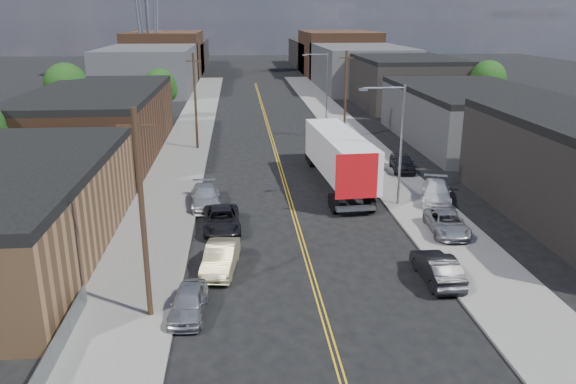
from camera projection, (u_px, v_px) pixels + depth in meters
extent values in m
plane|color=black|center=(267.00, 122.00, 74.83)|extent=(260.00, 260.00, 0.00)
cube|color=gold|center=(274.00, 148.00, 60.59)|extent=(0.32, 120.00, 0.01)
cube|color=slate|center=(185.00, 149.00, 59.75)|extent=(5.00, 140.00, 0.15)
cube|color=slate|center=(361.00, 145.00, 61.37)|extent=(5.00, 140.00, 0.15)
cube|color=#492D1D|center=(99.00, 125.00, 57.20)|extent=(12.00, 26.00, 6.00)
cube|color=black|center=(95.00, 92.00, 56.20)|extent=(12.00, 26.00, 0.60)
cube|color=navy|center=(528.00, 175.00, 37.06)|extent=(0.30, 20.00, 0.80)
cube|color=#39393B|center=(470.00, 118.00, 62.58)|extent=(14.00, 24.00, 5.50)
cube|color=black|center=(473.00, 90.00, 61.66)|extent=(14.00, 24.00, 0.60)
cube|color=black|center=(404.00, 84.00, 87.04)|extent=(14.00, 22.00, 7.00)
cube|color=black|center=(405.00, 58.00, 85.89)|extent=(14.00, 22.00, 0.60)
cube|color=#39393B|center=(150.00, 69.00, 105.15)|extent=(16.00, 30.00, 8.00)
cube|color=#39393B|center=(360.00, 67.00, 108.56)|extent=(16.00, 30.00, 8.00)
cube|color=#492D1D|center=(166.00, 54.00, 128.58)|extent=(16.00, 26.00, 10.00)
cube|color=#492D1D|center=(338.00, 53.00, 131.99)|extent=(16.00, 26.00, 10.00)
cube|color=black|center=(175.00, 55.00, 148.02)|extent=(16.00, 40.00, 7.00)
cube|color=black|center=(325.00, 54.00, 151.43)|extent=(16.00, 40.00, 7.00)
cylinder|color=gray|center=(147.00, 8.00, 115.89)|extent=(0.80, 0.80, 30.00)
cylinder|color=gray|center=(137.00, 8.00, 114.07)|extent=(1.94, 1.94, 29.98)
cylinder|color=gray|center=(154.00, 8.00, 114.37)|extent=(1.94, 1.94, 29.98)
cylinder|color=gray|center=(140.00, 8.00, 117.42)|extent=(1.94, 1.94, 29.98)
cylinder|color=gray|center=(157.00, 8.00, 117.72)|extent=(1.94, 1.94, 29.98)
cylinder|color=gray|center=(401.00, 147.00, 40.92)|extent=(0.18, 0.18, 9.00)
cylinder|color=gray|center=(384.00, 88.00, 39.49)|extent=(3.00, 0.12, 0.12)
cube|color=gray|center=(363.00, 89.00, 39.40)|extent=(0.60, 0.25, 0.18)
cylinder|color=gray|center=(327.00, 88.00, 74.15)|extent=(0.18, 0.18, 9.00)
cylinder|color=gray|center=(316.00, 54.00, 72.72)|extent=(3.00, 0.12, 0.12)
cube|color=gray|center=(305.00, 55.00, 72.63)|extent=(0.60, 0.25, 0.18)
cylinder|color=black|center=(143.00, 218.00, 25.15)|extent=(0.26, 0.26, 10.00)
cube|color=black|center=(135.00, 126.00, 23.88)|extent=(1.60, 0.12, 0.12)
cylinder|color=black|center=(195.00, 102.00, 58.38)|extent=(0.26, 0.26, 10.00)
cube|color=black|center=(193.00, 61.00, 57.11)|extent=(1.60, 0.12, 0.12)
cylinder|color=black|center=(345.00, 96.00, 62.62)|extent=(0.26, 0.26, 10.00)
cube|color=black|center=(347.00, 58.00, 61.35)|extent=(1.60, 0.12, 0.12)
cylinder|color=black|center=(69.00, 115.00, 67.36)|extent=(0.36, 0.36, 4.50)
sphere|color=#0F340E|center=(66.00, 84.00, 66.27)|extent=(5.04, 5.04, 5.04)
sphere|color=#0F340E|center=(73.00, 92.00, 66.88)|extent=(3.96, 3.96, 3.96)
sphere|color=#0F340E|center=(61.00, 90.00, 66.04)|extent=(3.60, 3.60, 3.60)
cylinder|color=black|center=(161.00, 107.00, 74.97)|extent=(0.36, 0.36, 3.75)
sphere|color=#0F340E|center=(160.00, 85.00, 74.06)|extent=(4.20, 4.20, 4.20)
sphere|color=#0F340E|center=(165.00, 90.00, 74.62)|extent=(3.30, 3.30, 3.30)
sphere|color=#0F340E|center=(156.00, 89.00, 73.80)|extent=(3.00, 3.00, 3.00)
cylinder|color=black|center=(485.00, 103.00, 76.74)|extent=(0.36, 0.36, 4.25)
sphere|color=#0F340E|center=(488.00, 78.00, 75.72)|extent=(4.76, 4.76, 4.76)
sphere|color=#0F340E|center=(491.00, 84.00, 76.31)|extent=(3.74, 3.74, 3.74)
sphere|color=#0F340E|center=(485.00, 83.00, 75.47)|extent=(3.40, 3.40, 3.40)
cube|color=silver|center=(339.00, 153.00, 45.50)|extent=(3.87, 13.94, 3.22)
cube|color=#B70E13|center=(357.00, 176.00, 38.96)|extent=(3.01, 0.32, 3.24)
cube|color=gray|center=(355.00, 208.00, 39.67)|extent=(2.87, 0.78, 0.25)
cube|color=black|center=(323.00, 145.00, 53.93)|extent=(3.10, 3.85, 3.56)
cylinder|color=black|center=(351.00, 203.00, 41.02)|extent=(3.05, 1.34, 1.15)
cylinder|color=black|center=(323.00, 157.00, 54.30)|extent=(2.94, 1.33, 1.15)
imported|color=#96989B|center=(188.00, 302.00, 26.60)|extent=(1.90, 4.13, 1.37)
imported|color=tan|center=(221.00, 258.00, 31.26)|extent=(2.25, 4.85, 1.54)
imported|color=black|center=(222.00, 220.00, 37.23)|extent=(2.64, 5.32, 1.45)
imported|color=#AEB0B3|center=(205.00, 197.00, 41.77)|extent=(2.54, 5.36, 1.51)
imported|color=black|center=(437.00, 268.00, 30.04)|extent=(1.66, 4.68, 1.54)
imported|color=#9D9EA1|center=(447.00, 223.00, 36.37)|extent=(2.66, 5.01, 1.34)
imported|color=silver|center=(436.00, 192.00, 42.46)|extent=(3.54, 5.56, 1.50)
imported|color=black|center=(402.00, 162.00, 50.79)|extent=(2.40, 4.86, 1.59)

